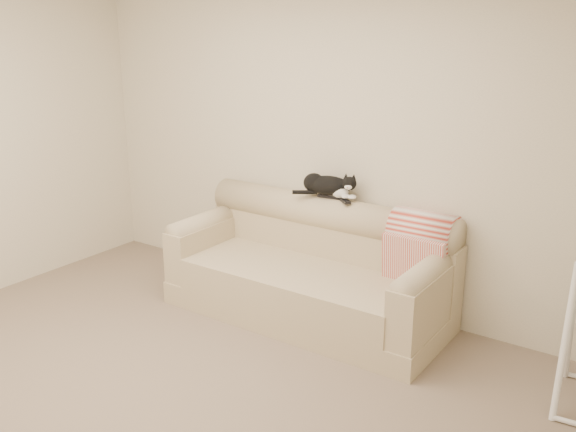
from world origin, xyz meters
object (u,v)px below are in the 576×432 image
Objects in this scene: remote_a at (329,196)px; remote_b at (344,200)px; tuxedo_cat at (328,185)px; sofa at (311,271)px.

remote_a is 1.13× the size of remote_b.
remote_a is 0.36× the size of tuxedo_cat.
remote_a is 0.09m from tuxedo_cat.
remote_b is 0.32× the size of tuxedo_cat.
remote_b is (0.16, 0.22, 0.56)m from sofa.
tuxedo_cat is (-0.00, -0.00, 0.09)m from remote_a.
tuxedo_cat is (-0.00, 0.24, 0.65)m from sofa.
remote_b reaches higher than sofa.
tuxedo_cat is at bearing 90.94° from sofa.
sofa is at bearing -125.57° from remote_b.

